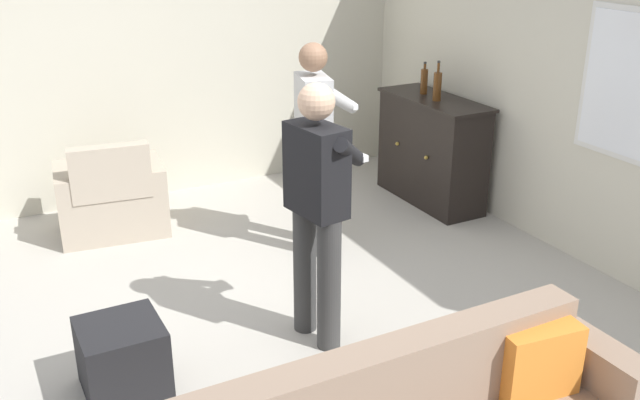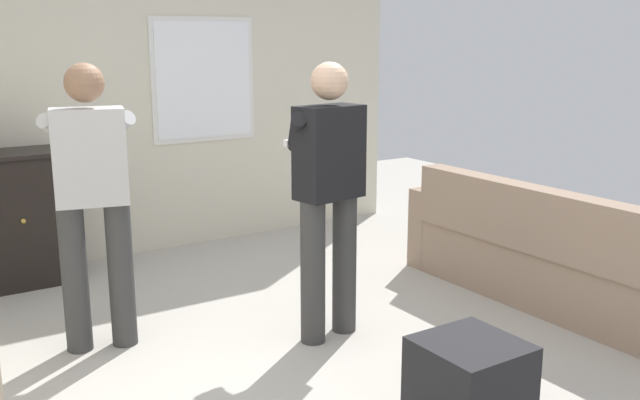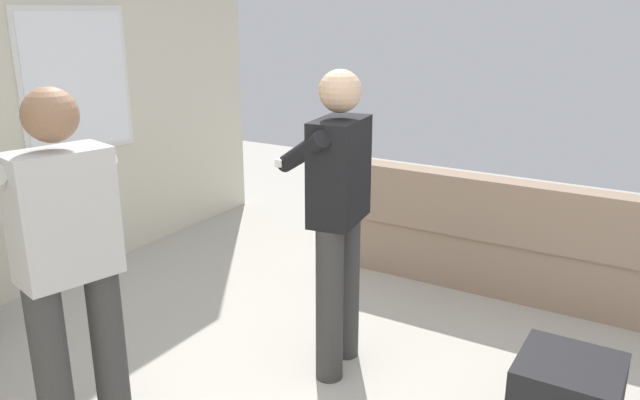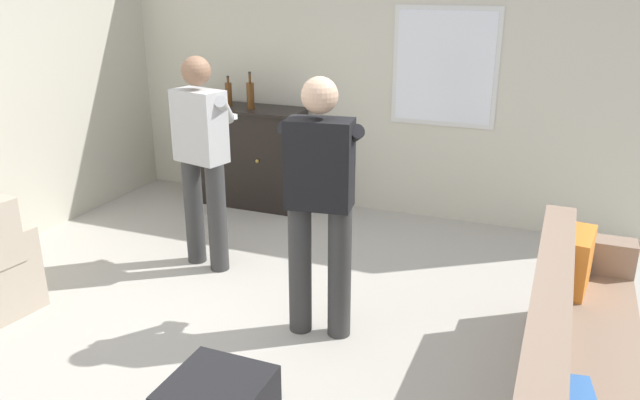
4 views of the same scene
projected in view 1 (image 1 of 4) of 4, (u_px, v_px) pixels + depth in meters
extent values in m
plane|color=#B2ADA3|center=(260.00, 316.00, 4.89)|extent=(10.40, 10.40, 0.00)
cube|color=beige|center=(570.00, 76.00, 5.52)|extent=(5.20, 0.12, 2.80)
cube|color=silver|center=(638.00, 87.00, 4.92)|extent=(0.96, 0.02, 1.07)
cube|color=white|center=(637.00, 87.00, 4.92)|extent=(0.88, 0.03, 0.99)
cube|color=beige|center=(141.00, 51.00, 6.56)|extent=(0.12, 5.20, 2.80)
cube|color=gray|center=(371.00, 393.00, 3.09)|extent=(0.18, 2.21, 0.43)
cube|color=gray|center=(594.00, 400.00, 3.55)|extent=(0.55, 0.18, 0.64)
cube|color=orange|center=(540.00, 362.00, 3.36)|extent=(0.19, 0.41, 0.36)
cube|color=#B2A38E|center=(113.00, 210.00, 6.14)|extent=(0.71, 0.71, 0.40)
cube|color=#B2A38E|center=(110.00, 173.00, 5.76)|extent=(0.22, 0.65, 0.45)
cube|color=#B2A38E|center=(65.00, 205.00, 5.98)|extent=(0.65, 0.20, 0.60)
cube|color=#B2A38E|center=(156.00, 193.00, 6.23)|extent=(0.65, 0.20, 0.60)
cube|color=black|center=(432.00, 152.00, 6.71)|extent=(1.17, 0.44, 0.98)
cube|color=black|center=(435.00, 100.00, 6.52)|extent=(1.21, 0.48, 0.03)
sphere|color=#B79338|center=(397.00, 144.00, 6.78)|extent=(0.04, 0.04, 0.04)
sphere|color=#B79338|center=(426.00, 158.00, 6.40)|extent=(0.04, 0.04, 0.04)
cylinder|color=#593314|center=(424.00, 82.00, 6.63)|extent=(0.07, 0.07, 0.23)
cylinder|color=#593314|center=(425.00, 66.00, 6.58)|extent=(0.02, 0.02, 0.05)
cylinder|color=#262626|center=(425.00, 63.00, 6.56)|extent=(0.03, 0.03, 0.02)
cylinder|color=#593314|center=(437.00, 87.00, 6.38)|extent=(0.07, 0.07, 0.25)
cylinder|color=#593314|center=(438.00, 68.00, 6.32)|extent=(0.02, 0.02, 0.09)
cylinder|color=#262626|center=(439.00, 62.00, 6.30)|extent=(0.03, 0.03, 0.02)
cube|color=black|center=(123.00, 358.00, 4.07)|extent=(0.46, 0.46, 0.42)
cylinder|color=#383838|center=(310.00, 191.00, 5.88)|extent=(0.15, 0.15, 0.88)
cylinder|color=#383838|center=(317.00, 203.00, 5.65)|extent=(0.15, 0.15, 0.88)
cube|color=#B7B7B7|center=(313.00, 111.00, 5.50)|extent=(0.44, 0.31, 0.55)
sphere|color=#8C664C|center=(313.00, 57.00, 5.35)|extent=(0.22, 0.22, 0.22)
cylinder|color=#B7B7B7|center=(330.00, 92.00, 5.60)|extent=(0.39, 0.35, 0.29)
cylinder|color=#B7B7B7|center=(337.00, 99.00, 5.39)|extent=(0.25, 0.44, 0.29)
cube|color=white|center=(353.00, 105.00, 5.56)|extent=(0.16, 0.07, 0.04)
cylinder|color=#383838|center=(305.00, 269.00, 4.59)|extent=(0.15, 0.15, 0.88)
cylinder|color=#383838|center=(329.00, 285.00, 4.40)|extent=(0.15, 0.15, 0.88)
cube|color=black|center=(316.00, 170.00, 4.23)|extent=(0.43, 0.28, 0.55)
sphere|color=#D8AD8C|center=(316.00, 102.00, 4.07)|extent=(0.22, 0.22, 0.22)
cylinder|color=black|center=(327.00, 143.00, 4.36)|extent=(0.28, 0.43, 0.29)
cylinder|color=black|center=(350.00, 152.00, 4.19)|extent=(0.37, 0.38, 0.29)
cube|color=white|center=(358.00, 156.00, 4.39)|extent=(0.15, 0.06, 0.04)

